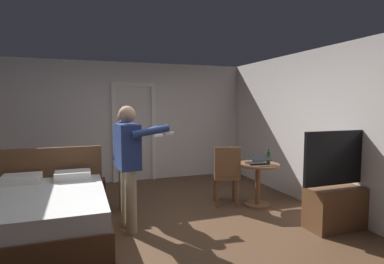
{
  "coord_description": "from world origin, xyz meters",
  "views": [
    {
      "loc": [
        -1.06,
        -4.01,
        1.69
      ],
      "look_at": [
        0.55,
        0.5,
        1.25
      ],
      "focal_mm": 29.46,
      "sensor_mm": 36.0,
      "label": 1
    }
  ],
  "objects": [
    {
      "name": "bed",
      "position": [
        -1.51,
        0.29,
        0.3
      ],
      "size": [
        1.52,
        1.98,
        1.02
      ],
      "color": "brown",
      "rests_on": "ground_plane"
    },
    {
      "name": "wall_right",
      "position": [
        2.59,
        0.0,
        1.28
      ],
      "size": [
        0.12,
        5.89,
        2.56
      ],
      "primitive_type": "cube",
      "color": "silver",
      "rests_on": "ground_plane"
    },
    {
      "name": "laptop",
      "position": [
        1.65,
        0.38,
        0.75
      ],
      "size": [
        0.35,
        0.36,
        0.17
      ],
      "color": "black",
      "rests_on": "side_table"
    },
    {
      "name": "ground_plane",
      "position": [
        0.0,
        0.0,
        0.0
      ],
      "size": [
        6.21,
        6.21,
        0.0
      ],
      "primitive_type": "plane",
      "color": "brown"
    },
    {
      "name": "suitcase_dark",
      "position": [
        -0.95,
        1.81,
        0.16
      ],
      "size": [
        0.61,
        0.36,
        0.32
      ],
      "primitive_type": "cube",
      "rotation": [
        0.0,
        0.0,
        -0.04
      ],
      "color": "#4C1919",
      "rests_on": "ground_plane"
    },
    {
      "name": "person_blue_shirt",
      "position": [
        -0.47,
        0.13,
        0.96
      ],
      "size": [
        0.71,
        0.6,
        1.66
      ],
      "color": "tan",
      "rests_on": "ground_plane"
    },
    {
      "name": "doorway_frame",
      "position": [
        0.05,
        2.8,
        1.22
      ],
      "size": [
        0.93,
        0.08,
        2.13
      ],
      "color": "white",
      "rests_on": "ground_plane"
    },
    {
      "name": "wall_back",
      "position": [
        0.0,
        2.88,
        1.28
      ],
      "size": [
        5.3,
        0.12,
        2.56
      ],
      "primitive_type": "cube",
      "color": "silver",
      "rests_on": "ground_plane"
    },
    {
      "name": "bottle_on_table",
      "position": [
        1.82,
        0.35,
        0.81
      ],
      "size": [
        0.06,
        0.06,
        0.25
      ],
      "color": "#184C26",
      "rests_on": "side_table"
    },
    {
      "name": "person_striped_shirt",
      "position": [
        -0.4,
        0.89,
        0.91
      ],
      "size": [
        0.71,
        0.59,
        1.58
      ],
      "color": "gray",
      "rests_on": "ground_plane"
    },
    {
      "name": "tv_flatscreen",
      "position": [
        2.23,
        -0.77,
        0.42
      ],
      "size": [
        1.24,
        0.4,
        1.33
      ],
      "color": "brown",
      "rests_on": "ground_plane"
    },
    {
      "name": "wooden_chair",
      "position": [
        1.19,
        0.6,
        0.54
      ],
      "size": [
        0.52,
        0.52,
        0.99
      ],
      "color": "brown",
      "rests_on": "ground_plane"
    },
    {
      "name": "side_table",
      "position": [
        1.68,
        0.43,
        0.48
      ],
      "size": [
        0.69,
        0.69,
        0.7
      ],
      "color": "brown",
      "rests_on": "ground_plane"
    }
  ]
}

